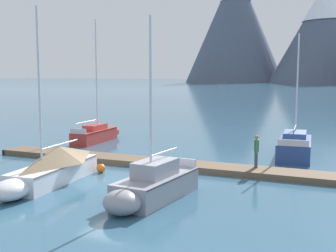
{
  "coord_description": "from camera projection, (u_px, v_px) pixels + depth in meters",
  "views": [
    {
      "loc": [
        11.65,
        -16.98,
        5.12
      ],
      "look_at": [
        0.0,
        6.0,
        2.0
      ],
      "focal_mm": 46.38,
      "sensor_mm": 36.0,
      "label": 1
    }
  ],
  "objects": [
    {
      "name": "mountain_central_massif",
      "position": [
        332.0,
        23.0,
        225.83
      ],
      "size": [
        64.38,
        64.38,
        59.48
      ],
      "color": "#4C566B",
      "rests_on": "ground"
    },
    {
      "name": "sailboat_nearest_berth",
      "position": [
        98.0,
        133.0,
        33.01
      ],
      "size": [
        1.96,
        6.06,
        9.08
      ],
      "color": "#B2332D",
      "rests_on": "ground"
    },
    {
      "name": "mooring_buoy_channel_marker",
      "position": [
        101.0,
        168.0,
        22.51
      ],
      "size": [
        0.47,
        0.47,
        0.55
      ],
      "color": "orange",
      "rests_on": "ground"
    },
    {
      "name": "person_on_dock",
      "position": [
        256.0,
        149.0,
        22.28
      ],
      "size": [
        0.34,
        0.56,
        1.69
      ],
      "color": "#384256",
      "rests_on": "dock"
    },
    {
      "name": "ground_plane",
      "position": [
        112.0,
        181.0,
        20.88
      ],
      "size": [
        700.0,
        700.0,
        0.0
      ],
      "primitive_type": "plane",
      "color": "#335B75"
    },
    {
      "name": "sailboat_mid_dock_port",
      "position": [
        151.0,
        185.0,
        17.49
      ],
      "size": [
        1.89,
        5.45,
        7.36
      ],
      "color": "#93939E",
      "rests_on": "ground"
    },
    {
      "name": "sailboat_second_berth",
      "position": [
        51.0,
        167.0,
        20.21
      ],
      "size": [
        2.61,
        7.06,
        8.04
      ],
      "color": "silver",
      "rests_on": "ground"
    },
    {
      "name": "dock",
      "position": [
        152.0,
        162.0,
        24.41
      ],
      "size": [
        20.36,
        3.04,
        0.3
      ],
      "color": "brown",
      "rests_on": "ground"
    },
    {
      "name": "mountain_west_summit",
      "position": [
        235.0,
        24.0,
        252.8
      ],
      "size": [
        57.29,
        57.29,
        66.93
      ],
      "color": "#4C566B",
      "rests_on": "ground"
    },
    {
      "name": "sailboat_mid_dock_starboard",
      "position": [
        295.0,
        145.0,
        27.04
      ],
      "size": [
        2.66,
        6.35,
        7.6
      ],
      "color": "navy",
      "rests_on": "ground"
    }
  ]
}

